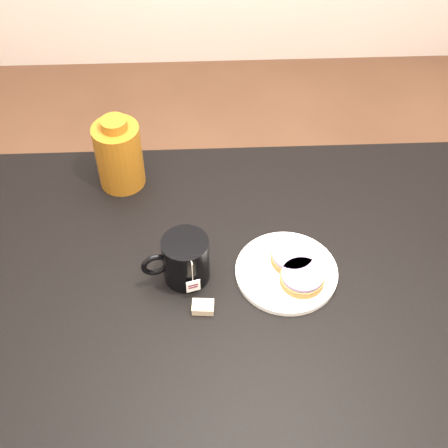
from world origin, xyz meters
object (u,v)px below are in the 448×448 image
object	(u,v)px
plate	(286,271)
bagel_front	(302,277)
bagel_back	(292,257)
teabag_pouch	(203,307)
mug	(185,259)
table	(278,307)
bagel_package	(119,155)

from	to	relation	value
plate	bagel_front	bearing A→B (deg)	-46.47
bagel_back	teabag_pouch	bearing A→B (deg)	-150.27
bagel_back	mug	size ratio (longest dim) A/B	0.74
table	bagel_package	xyz separation A→B (m)	(-0.36, 0.34, 0.17)
table	bagel_front	world-z (taller)	bagel_front
teabag_pouch	mug	bearing A→B (deg)	111.58
mug	table	bearing A→B (deg)	-24.07
teabag_pouch	bagel_package	xyz separation A→B (m)	(-0.19, 0.39, 0.08)
plate	bagel_front	world-z (taller)	bagel_front
table	teabag_pouch	world-z (taller)	teabag_pouch
teabag_pouch	bagel_package	bearing A→B (deg)	116.01
table	mug	size ratio (longest dim) A/B	8.98
table	teabag_pouch	size ratio (longest dim) A/B	31.11
table	bagel_front	bearing A→B (deg)	-2.66
plate	bagel_front	xyz separation A→B (m)	(0.03, -0.03, 0.02)
plate	mug	distance (m)	0.22
bagel_package	table	bearing A→B (deg)	-42.94
teabag_pouch	bagel_back	bearing A→B (deg)	29.73
table	mug	bearing A→B (deg)	170.91
table	bagel_back	world-z (taller)	bagel_back
bagel_front	teabag_pouch	size ratio (longest dim) A/B	2.32
plate	mug	xyz separation A→B (m)	(-0.22, 0.00, 0.05)
mug	bagel_package	bearing A→B (deg)	102.29
table	bagel_package	distance (m)	0.52
plate	bagel_back	size ratio (longest dim) A/B	1.93
table	mug	world-z (taller)	mug
bagel_back	mug	xyz separation A→B (m)	(-0.23, -0.02, 0.03)
plate	mug	world-z (taller)	mug
teabag_pouch	table	bearing A→B (deg)	18.83
table	bagel_front	xyz separation A→B (m)	(0.04, -0.00, 0.11)
bagel_back	bagel_front	world-z (taller)	same
plate	teabag_pouch	size ratio (longest dim) A/B	4.95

